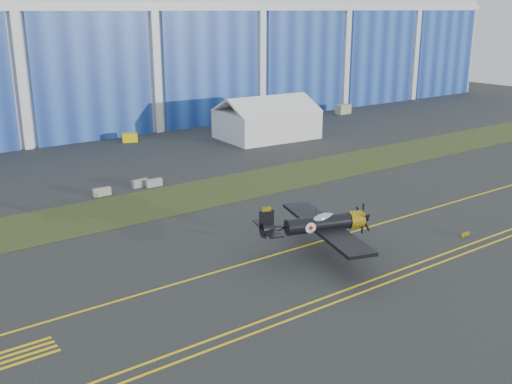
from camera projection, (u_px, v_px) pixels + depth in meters
ground at (195, 250)px, 52.56m from camera, size 260.00×260.00×0.00m
grass_median at (128, 209)px, 63.36m from camera, size 260.00×10.00×0.02m
taxiway_centreline at (227, 269)px, 48.70m from camera, size 200.00×0.20×0.02m
edge_line_near at (302, 315)px, 41.37m from camera, size 80.00×0.20×0.02m
edge_line_far at (293, 309)px, 42.14m from camera, size 80.00×0.20×0.02m
hold_short_ladder at (6, 359)px, 36.15m from camera, size 6.00×2.40×0.02m
guard_board_right at (465, 234)px, 55.66m from camera, size 1.20×0.15×0.35m
warbird at (319, 224)px, 50.55m from camera, size 14.55×16.07×3.97m
tent at (267, 117)px, 97.31m from camera, size 15.67×11.94×6.96m
tug at (130, 138)px, 95.18m from camera, size 2.71×2.20×1.36m
gse_box at (343, 109)px, 120.67m from camera, size 3.17×1.81×1.85m
barrier_a at (102, 192)px, 67.65m from camera, size 2.03×0.71×0.90m
barrier_b at (140, 183)px, 71.06m from camera, size 2.05×0.80×0.90m
barrier_c at (154, 183)px, 71.23m from camera, size 2.01×0.62×0.90m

